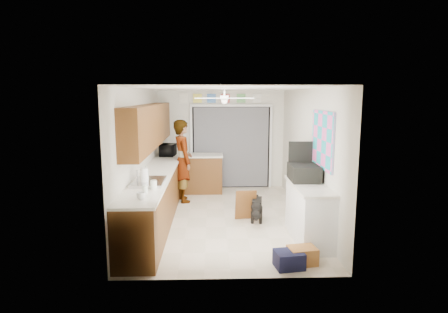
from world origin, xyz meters
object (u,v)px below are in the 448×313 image
object	(u,v)px
dog	(257,209)
paper_towel_roll	(144,176)
microwave	(168,150)
suitcase	(304,173)
cardboard_box	(302,256)
soap_bottle	(146,174)
navy_crate	(289,260)
man	(183,161)
cup	(141,196)

from	to	relation	value
dog	paper_towel_roll	bearing A→B (deg)	-147.62
microwave	paper_towel_roll	distance (m)	2.92
suitcase	cardboard_box	distance (m)	1.56
soap_bottle	microwave	bearing A→B (deg)	88.65
navy_crate	suitcase	bearing A→B (deg)	69.30
soap_bottle	dog	bearing A→B (deg)	17.88
soap_bottle	man	xyz separation A→B (m)	(0.46, 2.07, -0.15)
dog	cardboard_box	bearing A→B (deg)	-68.29
microwave	paper_towel_roll	size ratio (longest dim) A/B	1.89
navy_crate	microwave	bearing A→B (deg)	117.70
soap_bottle	cup	xyz separation A→B (m)	(0.12, -1.12, -0.08)
man	suitcase	bearing A→B (deg)	-152.31
paper_towel_roll	suitcase	size ratio (longest dim) A/B	0.43
suitcase	paper_towel_roll	bearing A→B (deg)	-174.91
paper_towel_roll	man	xyz separation A→B (m)	(0.45, 2.29, -0.15)
cup	dog	bearing A→B (deg)	43.58
man	dog	bearing A→B (deg)	-152.73
microwave	dog	bearing A→B (deg)	-132.84
microwave	soap_bottle	xyz separation A→B (m)	(-0.06, -2.70, -0.01)
soap_bottle	dog	distance (m)	2.23
cardboard_box	man	xyz separation A→B (m)	(-1.93, 3.29, 0.80)
suitcase	dog	size ratio (longest dim) A/B	1.01
microwave	paper_towel_roll	xyz separation A→B (m)	(-0.05, -2.92, -0.01)
suitcase	cardboard_box	world-z (taller)	suitcase
paper_towel_roll	suitcase	world-z (taller)	same
suitcase	microwave	bearing A→B (deg)	134.63
paper_towel_roll	cardboard_box	xyz separation A→B (m)	(2.38, -1.00, -0.95)
paper_towel_roll	microwave	bearing A→B (deg)	89.03
suitcase	dog	xyz separation A→B (m)	(-0.71, 0.65, -0.83)
cardboard_box	suitcase	bearing A→B (deg)	76.62
cardboard_box	navy_crate	size ratio (longest dim) A/B	1.02
soap_bottle	cardboard_box	world-z (taller)	soap_bottle
navy_crate	man	world-z (taller)	man
suitcase	man	distance (m)	3.05
cup	man	size ratio (longest dim) A/B	0.07
microwave	navy_crate	distance (m)	4.66
soap_bottle	cup	bearing A→B (deg)	-83.63
cup	paper_towel_roll	bearing A→B (deg)	97.02
microwave	dog	distance (m)	2.93
microwave	cardboard_box	size ratio (longest dim) A/B	1.29
cup	navy_crate	world-z (taller)	cup
soap_bottle	suitcase	xyz separation A→B (m)	(2.68, -0.01, 0.00)
cup	paper_towel_roll	xyz separation A→B (m)	(-0.11, 0.90, 0.08)
paper_towel_roll	suitcase	distance (m)	2.67
soap_bottle	man	size ratio (longest dim) A/B	0.14
soap_bottle	man	distance (m)	2.12
man	microwave	bearing A→B (deg)	12.86
cup	paper_towel_roll	distance (m)	0.91
soap_bottle	cup	size ratio (longest dim) A/B	2.07
soap_bottle	dog	world-z (taller)	soap_bottle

